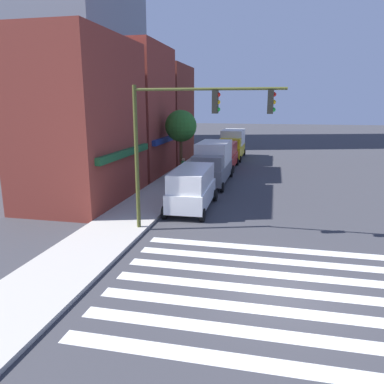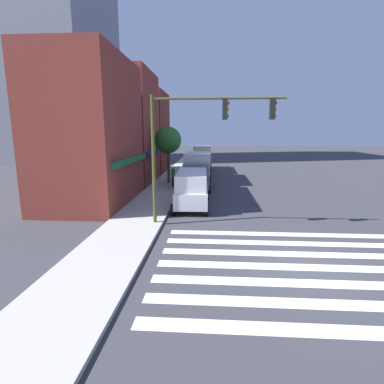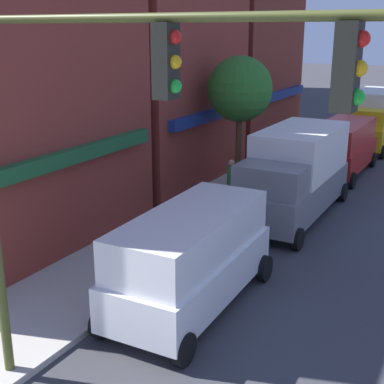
{
  "view_description": "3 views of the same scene",
  "coord_description": "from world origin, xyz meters",
  "px_view_note": "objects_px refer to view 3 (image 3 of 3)",
  "views": [
    {
      "loc": [
        -11.21,
        0.35,
        5.86
      ],
      "look_at": [
        8.72,
        4.7,
        1.0
      ],
      "focal_mm": 35.0,
      "sensor_mm": 36.0,
      "label": 1
    },
    {
      "loc": [
        -10.37,
        3.44,
        4.82
      ],
      "look_at": [
        8.72,
        4.7,
        1.0
      ],
      "focal_mm": 28.0,
      "sensor_mm": 36.0,
      "label": 2
    },
    {
      "loc": [
        -1.18,
        -0.84,
        6.3
      ],
      "look_at": [
        11.07,
        6.0,
        2.0
      ],
      "focal_mm": 50.0,
      "sensor_mm": 36.0,
      "label": 3
    }
  ],
  "objects_px": {
    "van_white": "(191,256)",
    "box_truck_grey": "(295,172)",
    "box_truck_yellow": "(374,118)",
    "van_red": "(342,146)",
    "pedestrian_green_top": "(231,183)",
    "street_tree": "(240,90)",
    "traffic_signal": "(95,134)"
  },
  "relations": [
    {
      "from": "van_red",
      "to": "pedestrian_green_top",
      "type": "bearing_deg",
      "value": 164.23
    },
    {
      "from": "traffic_signal",
      "to": "pedestrian_green_top",
      "type": "bearing_deg",
      "value": 14.57
    },
    {
      "from": "pedestrian_green_top",
      "to": "van_red",
      "type": "bearing_deg",
      "value": -64.54
    },
    {
      "from": "traffic_signal",
      "to": "van_red",
      "type": "bearing_deg",
      "value": 2.15
    },
    {
      "from": "box_truck_yellow",
      "to": "pedestrian_green_top",
      "type": "distance_m",
      "value": 14.07
    },
    {
      "from": "pedestrian_green_top",
      "to": "van_white",
      "type": "bearing_deg",
      "value": 149.25
    },
    {
      "from": "van_red",
      "to": "pedestrian_green_top",
      "type": "relative_size",
      "value": 2.83
    },
    {
      "from": "van_white",
      "to": "van_red",
      "type": "bearing_deg",
      "value": -1.48
    },
    {
      "from": "traffic_signal",
      "to": "pedestrian_green_top",
      "type": "xyz_separation_m",
      "value": [
        10.61,
        2.76,
        -3.8
      ]
    },
    {
      "from": "box_truck_grey",
      "to": "box_truck_yellow",
      "type": "bearing_deg",
      "value": 0.17
    },
    {
      "from": "box_truck_grey",
      "to": "pedestrian_green_top",
      "type": "relative_size",
      "value": 3.51
    },
    {
      "from": "van_red",
      "to": "box_truck_yellow",
      "type": "bearing_deg",
      "value": 0.48
    },
    {
      "from": "box_truck_yellow",
      "to": "street_tree",
      "type": "height_order",
      "value": "street_tree"
    },
    {
      "from": "box_truck_grey",
      "to": "pedestrian_green_top",
      "type": "bearing_deg",
      "value": 106.89
    },
    {
      "from": "traffic_signal",
      "to": "box_truck_yellow",
      "type": "xyz_separation_m",
      "value": [
        24.51,
        0.67,
        -3.28
      ]
    },
    {
      "from": "van_red",
      "to": "van_white",
      "type": "bearing_deg",
      "value": -179.52
    },
    {
      "from": "box_truck_grey",
      "to": "traffic_signal",
      "type": "bearing_deg",
      "value": -176.42
    },
    {
      "from": "pedestrian_green_top",
      "to": "street_tree",
      "type": "xyz_separation_m",
      "value": [
        2.13,
        0.71,
        3.02
      ]
    },
    {
      "from": "van_white",
      "to": "van_red",
      "type": "distance_m",
      "value": 13.78
    },
    {
      "from": "box_truck_grey",
      "to": "pedestrian_green_top",
      "type": "distance_m",
      "value": 2.24
    },
    {
      "from": "box_truck_grey",
      "to": "van_red",
      "type": "xyz_separation_m",
      "value": [
        6.54,
        -0.0,
        -0.3
      ]
    },
    {
      "from": "box_truck_yellow",
      "to": "traffic_signal",
      "type": "bearing_deg",
      "value": -178.1
    },
    {
      "from": "box_truck_yellow",
      "to": "van_red",
      "type": "bearing_deg",
      "value": -179.66
    },
    {
      "from": "box_truck_grey",
      "to": "van_red",
      "type": "distance_m",
      "value": 6.54
    },
    {
      "from": "box_truck_grey",
      "to": "box_truck_yellow",
      "type": "height_order",
      "value": "same"
    },
    {
      "from": "box_truck_grey",
      "to": "street_tree",
      "type": "xyz_separation_m",
      "value": [
        1.5,
        2.8,
        2.51
      ]
    },
    {
      "from": "van_white",
      "to": "box_truck_grey",
      "type": "distance_m",
      "value": 7.25
    },
    {
      "from": "van_red",
      "to": "box_truck_yellow",
      "type": "height_order",
      "value": "box_truck_yellow"
    },
    {
      "from": "van_red",
      "to": "box_truck_yellow",
      "type": "xyz_separation_m",
      "value": [
        6.73,
        0.0,
        0.3
      ]
    },
    {
      "from": "box_truck_yellow",
      "to": "box_truck_grey",
      "type": "bearing_deg",
      "value": -179.66
    },
    {
      "from": "van_white",
      "to": "street_tree",
      "type": "bearing_deg",
      "value": 16.28
    },
    {
      "from": "traffic_signal",
      "to": "van_red",
      "type": "relative_size",
      "value": 1.32
    }
  ]
}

